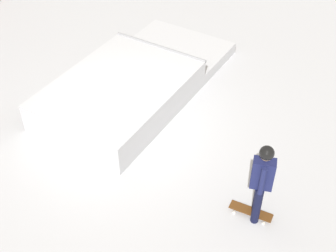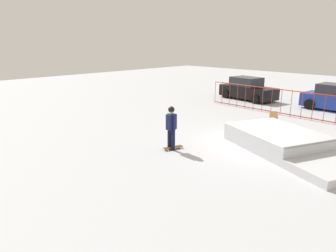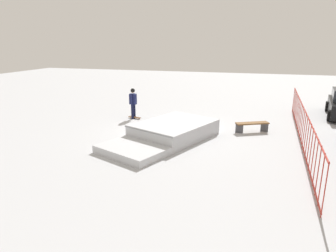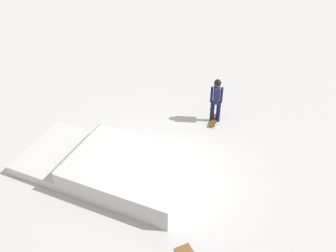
% 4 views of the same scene
% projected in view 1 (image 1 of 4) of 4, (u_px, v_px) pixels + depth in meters
% --- Properties ---
extents(ground_plane, '(60.00, 60.00, 0.00)m').
position_uv_depth(ground_plane, '(129.00, 137.00, 10.05)').
color(ground_plane, '#B7BABF').
extents(skate_ramp, '(5.98, 4.47, 0.74)m').
position_uv_depth(skate_ramp, '(131.00, 86.00, 10.97)').
color(skate_ramp, silver).
rests_on(skate_ramp, ground).
extents(skater, '(0.44, 0.39, 1.73)m').
position_uv_depth(skater, '(262.00, 178.00, 7.77)').
color(skater, black).
rests_on(skater, ground).
extents(skateboard, '(0.43, 0.82, 0.09)m').
position_uv_depth(skateboard, '(251.00, 211.00, 8.41)').
color(skateboard, '#593314').
rests_on(skateboard, ground).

